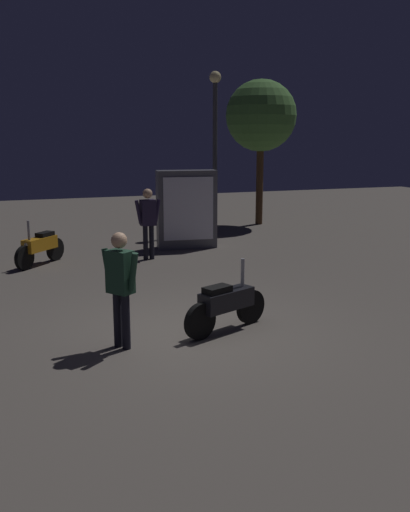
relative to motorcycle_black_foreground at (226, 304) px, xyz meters
name	(u,v)px	position (x,y,z in m)	size (l,w,h in m)	color
ground_plane	(188,331)	(-0.57, 0.18, -0.44)	(40.00, 40.00, 0.00)	#605951
motorcycle_black_foreground	(226,304)	(0.00, 0.00, 0.00)	(1.57, 0.73, 1.11)	black
motorcycle_orange_parked_left	(40,247)	(-2.45, 5.73, 0.00)	(1.20, 1.28, 1.11)	black
person_rider_beside	(120,280)	(-1.67, -0.15, 0.57)	(0.47, 0.59, 1.69)	black
person_bystander_far	(148,217)	(0.11, 5.47, 0.61)	(0.67, 0.28, 1.75)	black
streetlamp_far	(215,131)	(3.12, 8.83, 2.70)	(0.36, 0.36, 4.92)	#38383D
tree_left_bg	(261,116)	(5.09, 9.72, 3.20)	(2.37, 2.37, 4.85)	#4C331E
kiosk_billboard	(187,209)	(1.46, 6.59, 0.61)	(1.65, 0.72, 2.10)	#595960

